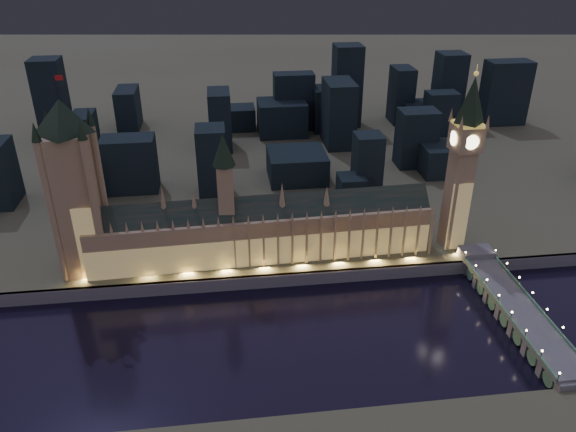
{
  "coord_description": "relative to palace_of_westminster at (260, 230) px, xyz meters",
  "views": [
    {
      "loc": [
        -30.21,
        -225.45,
        186.59
      ],
      "look_at": [
        5.0,
        55.0,
        38.0
      ],
      "focal_mm": 35.0,
      "sensor_mm": 36.0,
      "label": 1
    }
  ],
  "objects": [
    {
      "name": "elizabeth_tower",
      "position": [
        118.45,
        0.17,
        43.67
      ],
      "size": [
        18.0,
        18.0,
        111.19
      ],
      "color": "#8C7D5D",
      "rests_on": "north_bank"
    },
    {
      "name": "ground_plane",
      "position": [
        10.45,
        -61.75,
        -26.37
      ],
      "size": [
        2000.0,
        2000.0,
        0.0
      ],
      "primitive_type": "plane",
      "color": "black",
      "rests_on": "ground"
    },
    {
      "name": "embankment_wall",
      "position": [
        10.45,
        -20.75,
        -22.37
      ],
      "size": [
        2000.0,
        2.5,
        8.0
      ],
      "primitive_type": "cube",
      "color": "#545056",
      "rests_on": "ground"
    },
    {
      "name": "city_backdrop",
      "position": [
        50.53,
        185.2,
        5.16
      ],
      "size": [
        488.39,
        215.63,
        76.96
      ],
      "color": "black",
      "rests_on": "north_bank"
    },
    {
      "name": "westminster_bridge",
      "position": [
        127.81,
        -65.2,
        -20.38
      ],
      "size": [
        19.51,
        113.0,
        15.9
      ],
      "color": "#545056",
      "rests_on": "ground"
    },
    {
      "name": "palace_of_westminster",
      "position": [
        0.0,
        0.0,
        0.0
      ],
      "size": [
        202.0,
        28.21,
        78.0
      ],
      "color": "#8C7D5D",
      "rests_on": "north_bank"
    },
    {
      "name": "north_bank",
      "position": [
        10.45,
        458.25,
        -22.37
      ],
      "size": [
        2000.0,
        960.0,
        8.0
      ],
      "primitive_type": "cube",
      "color": "#42462D",
      "rests_on": "ground"
    },
    {
      "name": "victoria_tower",
      "position": [
        -99.55,
        0.16,
        37.05
      ],
      "size": [
        31.68,
        31.68,
        112.08
      ],
      "color": "#8C7D5D",
      "rests_on": "north_bank"
    }
  ]
}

